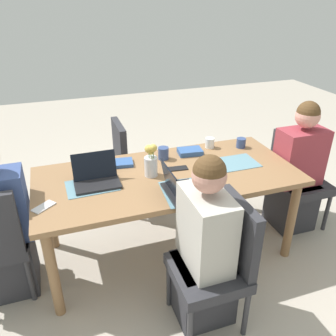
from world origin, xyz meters
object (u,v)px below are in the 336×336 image
(person_head_left_left_near, at_px, (297,175))
(flower_vase, at_px, (151,162))
(chair_near_right_near, at_px, (133,161))
(coffee_mug_near_right, at_px, (241,143))
(laptop_head_right_left_mid, at_px, (96,178))
(coffee_mug_near_left, at_px, (163,153))
(laptop_far_left_far, at_px, (179,189))
(person_head_right_left_mid, at_px, (2,228))
(dining_table, at_px, (168,183))
(person_far_left_far, at_px, (204,252))
(book_red_cover, at_px, (190,151))
(phone_silver, at_px, (44,207))
(book_blue_cover, at_px, (120,163))
(chair_head_left_left_near, at_px, (296,173))
(phone_black, at_px, (178,168))
(chair_far_left_far, at_px, (219,259))
(coffee_mug_centre_left, at_px, (210,143))

(person_head_left_left_near, height_order, flower_vase, person_head_left_left_near)
(chair_near_right_near, xyz_separation_m, coffee_mug_near_right, (-0.87, 0.52, 0.29))
(laptop_head_right_left_mid, distance_m, coffee_mug_near_left, 0.63)
(laptop_far_left_far, bearing_deg, person_head_right_left_mid, -14.55)
(dining_table, relative_size, laptop_far_left_far, 6.21)
(person_head_left_left_near, bearing_deg, person_far_left_far, 29.32)
(laptop_head_right_left_mid, xyz_separation_m, book_red_cover, (-0.83, -0.26, -0.02))
(coffee_mug_near_left, bearing_deg, chair_near_right_near, -74.38)
(person_head_right_left_mid, distance_m, phone_silver, 0.42)
(person_head_right_left_mid, bearing_deg, book_blue_cover, -163.22)
(person_head_right_left_mid, bearing_deg, person_head_left_left_near, 179.94)
(chair_head_left_left_near, relative_size, phone_black, 6.00)
(phone_silver, bearing_deg, coffee_mug_near_right, 155.97)
(book_blue_cover, bearing_deg, dining_table, 146.84)
(book_red_cover, bearing_deg, phone_silver, 27.35)
(person_head_right_left_mid, bearing_deg, flower_vase, -179.10)
(person_head_left_left_near, relative_size, flower_vase, 4.54)
(laptop_head_right_left_mid, bearing_deg, chair_far_left_far, 129.14)
(laptop_head_right_left_mid, bearing_deg, dining_table, 177.12)
(coffee_mug_near_left, bearing_deg, book_red_cover, -174.81)
(dining_table, height_order, person_head_left_left_near, person_head_left_left_near)
(chair_near_right_near, height_order, coffee_mug_near_left, chair_near_right_near)
(phone_black, bearing_deg, dining_table, -147.14)
(chair_head_left_left_near, bearing_deg, chair_far_left_far, 34.31)
(person_head_left_left_near, bearing_deg, dining_table, -0.13)
(coffee_mug_near_right, height_order, book_blue_cover, coffee_mug_near_right)
(book_red_cover, bearing_deg, coffee_mug_near_right, -175.97)
(book_blue_cover, bearing_deg, person_head_left_left_near, 177.64)
(chair_head_left_left_near, relative_size, coffee_mug_centre_left, 10.03)
(chair_far_left_far, xyz_separation_m, book_blue_cover, (0.40, -1.01, 0.26))
(laptop_far_left_far, distance_m, coffee_mug_near_left, 0.58)
(book_blue_cover, distance_m, phone_black, 0.47)
(person_head_right_left_mid, xyz_separation_m, phone_black, (-1.31, -0.05, 0.22))
(laptop_far_left_far, distance_m, book_red_cover, 0.67)
(coffee_mug_near_left, bearing_deg, dining_table, 79.43)
(dining_table, bearing_deg, coffee_mug_near_left, -100.57)
(person_head_left_left_near, bearing_deg, chair_near_right_near, -31.14)
(person_head_left_left_near, xyz_separation_m, laptop_far_left_far, (1.23, 0.31, 0.26))
(phone_silver, bearing_deg, person_head_left_left_near, 145.96)
(person_head_right_left_mid, height_order, phone_black, person_head_right_left_mid)
(coffee_mug_centre_left, distance_m, book_red_cover, 0.22)
(person_far_left_far, relative_size, book_red_cover, 5.97)
(person_head_right_left_mid, relative_size, person_far_left_far, 1.00)
(dining_table, bearing_deg, chair_far_left_far, 96.67)
(chair_far_left_far, height_order, phone_silver, chair_far_left_far)
(coffee_mug_near_right, bearing_deg, book_red_cover, -2.41)
(book_blue_cover, height_order, phone_silver, book_blue_cover)
(person_head_left_left_near, xyz_separation_m, coffee_mug_centre_left, (0.70, -0.35, 0.26))
(person_head_right_left_mid, relative_size, laptop_head_right_left_mid, 3.73)
(coffee_mug_near_right, relative_size, book_blue_cover, 0.42)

